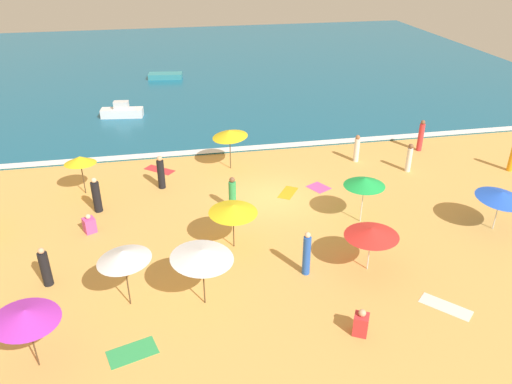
{
  "coord_description": "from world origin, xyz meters",
  "views": [
    {
      "loc": [
        -4.97,
        -21.28,
        11.83
      ],
      "look_at": [
        -0.98,
        -0.73,
        0.8
      ],
      "focal_mm": 34.89,
      "sensor_mm": 36.0,
      "label": 1
    }
  ],
  "objects": [
    {
      "name": "ground_plane",
      "position": [
        0.0,
        0.0,
        0.0
      ],
      "size": [
        60.0,
        60.0,
        0.0
      ],
      "primitive_type": "plane",
      "color": "#E0A856"
    },
    {
      "name": "ocean_water",
      "position": [
        0.0,
        28.0,
        0.05
      ],
      "size": [
        60.0,
        44.0,
        0.1
      ],
      "primitive_type": "cube",
      "color": "#196084",
      "rests_on": "ground_plane"
    },
    {
      "name": "wave_breaker_foam",
      "position": [
        0.0,
        6.3,
        0.1
      ],
      "size": [
        57.0,
        0.7,
        0.01
      ],
      "primitive_type": "cube",
      "color": "white",
      "rests_on": "ocean_water"
    },
    {
      "name": "beach_umbrella_0",
      "position": [
        -9.21,
        2.3,
        1.84
      ],
      "size": [
        1.9,
        1.92,
        2.07
      ],
      "color": "#4C3823",
      "rests_on": "ground_plane"
    },
    {
      "name": "beach_umbrella_1",
      "position": [
        -9.41,
        -9.17,
        2.0
      ],
      "size": [
        2.28,
        2.27,
        2.26
      ],
      "color": "#4C3823",
      "rests_on": "ground_plane"
    },
    {
      "name": "beach_umbrella_2",
      "position": [
        3.46,
        -2.98,
        2.02
      ],
      "size": [
        2.09,
        2.09,
        2.23
      ],
      "color": "silver",
      "rests_on": "ground_plane"
    },
    {
      "name": "beach_umbrella_3",
      "position": [
        2.38,
        -6.47,
        1.7
      ],
      "size": [
        2.93,
        2.93,
        1.9
      ],
      "color": "silver",
      "rests_on": "ground_plane"
    },
    {
      "name": "beach_umbrella_4",
      "position": [
        9.06,
        -4.73,
        1.68
      ],
      "size": [
        2.98,
        2.99,
        1.96
      ],
      "color": "silver",
      "rests_on": "ground_plane"
    },
    {
      "name": "beach_umbrella_5",
      "position": [
        -6.74,
        -6.81,
        2.09
      ],
      "size": [
        2.08,
        2.06,
        2.34
      ],
      "color": "#4C3823",
      "rests_on": "ground_plane"
    },
    {
      "name": "beach_umbrella_6",
      "position": [
        -2.54,
        -3.9,
        1.82
      ],
      "size": [
        2.53,
        2.53,
        2.03
      ],
      "color": "#4C3823",
      "rests_on": "ground_plane"
    },
    {
      "name": "beach_umbrella_7",
      "position": [
        -1.54,
        3.86,
        2.06
      ],
      "size": [
        2.45,
        2.43,
        2.35
      ],
      "color": "#4C3823",
      "rests_on": "ground_plane"
    },
    {
      "name": "beach_umbrella_8",
      "position": [
        -4.11,
        -7.26,
        2.11
      ],
      "size": [
        2.97,
        2.97,
        2.37
      ],
      "color": "#4C3823",
      "rests_on": "ground_plane"
    },
    {
      "name": "beachgoer_0",
      "position": [
        -8.61,
        -1.55,
        0.37
      ],
      "size": [
        0.64,
        0.64,
        0.89
      ],
      "color": "#D84CA5",
      "rests_on": "ground_plane"
    },
    {
      "name": "beachgoer_1",
      "position": [
        5.71,
        3.42,
        0.77
      ],
      "size": [
        0.39,
        0.39,
        1.61
      ],
      "color": "white",
      "rests_on": "ground_plane"
    },
    {
      "name": "beachgoer_2",
      "position": [
        -5.37,
        2.17,
        0.84
      ],
      "size": [
        0.46,
        0.46,
        1.78
      ],
      "color": "black",
      "rests_on": "ground_plane"
    },
    {
      "name": "beachgoer_3",
      "position": [
        0.78,
        -9.77,
        0.42
      ],
      "size": [
        0.64,
        0.64,
        0.99
      ],
      "color": "red",
      "rests_on": "ground_plane"
    },
    {
      "name": "beachgoer_4",
      "position": [
        -2.11,
        -0.76,
        0.8
      ],
      "size": [
        0.5,
        0.5,
        1.7
      ],
      "color": "green",
      "rests_on": "ground_plane"
    },
    {
      "name": "beachgoer_5",
      "position": [
        10.06,
        4.21,
        0.93
      ],
      "size": [
        0.39,
        0.39,
        1.92
      ],
      "color": "red",
      "rests_on": "ground_plane"
    },
    {
      "name": "beachgoer_8",
      "position": [
        -9.79,
        -5.08,
        0.76
      ],
      "size": [
        0.49,
        0.49,
        1.63
      ],
      "color": "black",
      "rests_on": "ground_plane"
    },
    {
      "name": "beachgoer_9",
      "position": [
        8.04,
        1.61,
        0.8
      ],
      "size": [
        0.41,
        0.41,
        1.62
      ],
      "color": "white",
      "rests_on": "ground_plane"
    },
    {
      "name": "beachgoer_11",
      "position": [
        -8.4,
        0.29,
        0.81
      ],
      "size": [
        0.55,
        0.55,
        1.75
      ],
      "color": "black",
      "rests_on": "ground_plane"
    },
    {
      "name": "beachgoer_12",
      "position": [
        -0.08,
        -6.27,
        0.89
      ],
      "size": [
        0.37,
        0.37,
        1.87
      ],
      "color": "blue",
      "rests_on": "ground_plane"
    },
    {
      "name": "beach_towel_0",
      "position": [
        -5.47,
        4.38,
        0.01
      ],
      "size": [
        1.76,
        1.62,
        0.01
      ],
      "color": "red",
      "rests_on": "ground_plane"
    },
    {
      "name": "beach_towel_1",
      "position": [
        4.25,
        -9.12,
        0.01
      ],
      "size": [
        1.67,
        1.75,
        0.01
      ],
      "color": "white",
      "rests_on": "ground_plane"
    },
    {
      "name": "beach_towel_2",
      "position": [
        -6.61,
        -9.2,
        0.01
      ],
      "size": [
        1.71,
        1.25,
        0.01
      ],
      "color": "green",
      "rests_on": "ground_plane"
    },
    {
      "name": "beach_towel_3",
      "position": [
        2.6,
        0.62,
        0.01
      ],
      "size": [
        1.29,
        1.35,
        0.01
      ],
      "color": "#D84CA5",
      "rests_on": "ground_plane"
    },
    {
      "name": "beach_towel_4",
      "position": [
        0.9,
        0.37,
        0.01
      ],
      "size": [
        1.32,
        1.53,
        0.01
      ],
      "color": "orange",
      "rests_on": "ground_plane"
    },
    {
      "name": "small_boat_0",
      "position": [
        -4.5,
        23.56,
        0.33
      ],
      "size": [
        3.09,
        1.67,
        0.47
      ],
      "color": "teal",
      "rests_on": "ocean_water"
    },
    {
      "name": "small_boat_1",
      "position": [
        -7.84,
        13.64,
        0.49
      ],
      "size": [
        2.98,
        1.26,
        1.14
      ],
      "color": "white",
      "rests_on": "ocean_water"
    }
  ]
}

